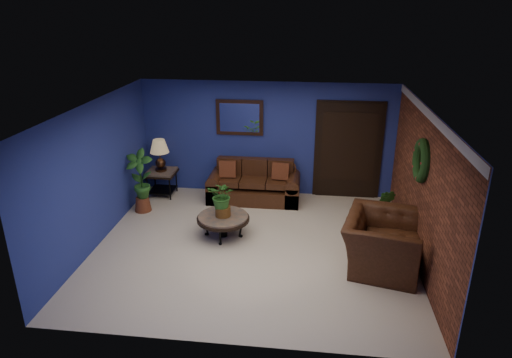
# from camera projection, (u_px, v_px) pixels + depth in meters

# --- Properties ---
(floor) EXTENTS (5.50, 5.50, 0.00)m
(floor) POSITION_uv_depth(u_px,v_px,m) (253.00, 246.00, 8.09)
(floor) COLOR beige
(floor) RESTS_ON ground
(wall_back) EXTENTS (5.50, 0.04, 2.50)m
(wall_back) POSITION_uv_depth(u_px,v_px,m) (267.00, 139.00, 9.94)
(wall_back) COLOR navy
(wall_back) RESTS_ON ground
(wall_left) EXTENTS (0.04, 5.00, 2.50)m
(wall_left) POSITION_uv_depth(u_px,v_px,m) (97.00, 174.00, 7.94)
(wall_left) COLOR navy
(wall_left) RESTS_ON ground
(wall_right_brick) EXTENTS (0.04, 5.00, 2.50)m
(wall_right_brick) POSITION_uv_depth(u_px,v_px,m) (422.00, 188.00, 7.33)
(wall_right_brick) COLOR brown
(wall_right_brick) RESTS_ON ground
(ceiling) EXTENTS (5.50, 5.00, 0.02)m
(ceiling) POSITION_uv_depth(u_px,v_px,m) (253.00, 107.00, 7.18)
(ceiling) COLOR silver
(ceiling) RESTS_ON wall_back
(crown_molding) EXTENTS (0.03, 5.00, 0.14)m
(crown_molding) POSITION_uv_depth(u_px,v_px,m) (431.00, 116.00, 6.90)
(crown_molding) COLOR white
(crown_molding) RESTS_ON wall_right_brick
(wall_mirror) EXTENTS (1.02, 0.06, 0.77)m
(wall_mirror) POSITION_uv_depth(u_px,v_px,m) (240.00, 118.00, 9.80)
(wall_mirror) COLOR #462818
(wall_mirror) RESTS_ON wall_back
(closet_door) EXTENTS (1.44, 0.06, 2.18)m
(closet_door) POSITION_uv_depth(u_px,v_px,m) (348.00, 151.00, 9.80)
(closet_door) COLOR black
(closet_door) RESTS_ON wall_back
(wreath) EXTENTS (0.16, 0.72, 0.72)m
(wreath) POSITION_uv_depth(u_px,v_px,m) (422.00, 161.00, 7.22)
(wreath) COLOR black
(wreath) RESTS_ON wall_right_brick
(sofa) EXTENTS (1.96, 0.85, 0.88)m
(sofa) POSITION_uv_depth(u_px,v_px,m) (254.00, 187.00, 9.93)
(sofa) COLOR #472414
(sofa) RESTS_ON ground
(coffee_table) EXTENTS (0.96, 0.96, 0.41)m
(coffee_table) POSITION_uv_depth(u_px,v_px,m) (223.00, 219.00, 8.31)
(coffee_table) COLOR #4E4945
(coffee_table) RESTS_ON ground
(end_table) EXTENTS (0.63, 0.63, 0.58)m
(end_table) POSITION_uv_depth(u_px,v_px,m) (162.00, 176.00, 10.08)
(end_table) COLOR #4E4945
(end_table) RESTS_ON ground
(table_lamp) EXTENTS (0.41, 0.41, 0.68)m
(table_lamp) POSITION_uv_depth(u_px,v_px,m) (160.00, 151.00, 9.87)
(table_lamp) COLOR #462818
(table_lamp) RESTS_ON end_table
(side_chair) EXTENTS (0.38, 0.38, 0.87)m
(side_chair) POSITION_uv_depth(u_px,v_px,m) (287.00, 179.00, 9.81)
(side_chair) COLOR #542D18
(side_chair) RESTS_ON ground
(armchair) EXTENTS (1.45, 1.58, 0.87)m
(armchair) POSITION_uv_depth(u_px,v_px,m) (382.00, 242.00, 7.33)
(armchair) COLOR #472414
(armchair) RESTS_ON ground
(coffee_plant) EXTENTS (0.58, 0.53, 0.68)m
(coffee_plant) POSITION_uv_depth(u_px,v_px,m) (223.00, 197.00, 8.16)
(coffee_plant) COLOR brown
(coffee_plant) RESTS_ON coffee_table
(floor_plant) EXTENTS (0.45, 0.41, 0.83)m
(floor_plant) POSITION_uv_depth(u_px,v_px,m) (384.00, 208.00, 8.55)
(floor_plant) COLOR brown
(floor_plant) RESTS_ON ground
(tall_plant) EXTENTS (0.59, 0.42, 1.32)m
(tall_plant) POSITION_uv_depth(u_px,v_px,m) (140.00, 179.00, 9.21)
(tall_plant) COLOR brown
(tall_plant) RESTS_ON ground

